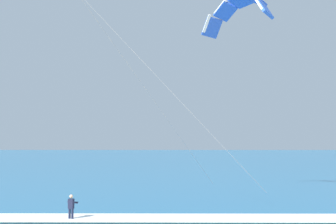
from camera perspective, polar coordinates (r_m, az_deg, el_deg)
The scene contains 5 objects.
sea at distance 84.11m, azimuth -5.11°, elevation -7.02°, with size 200.00×120.00×0.20m, color teal.
surf_foam at distance 26.32m, azimuth -17.84°, elevation -14.40°, with size 200.00×2.46×0.04m, color white.
surfboard at distance 25.51m, azimuth -13.94°, elevation -15.26°, with size 0.89×1.47×0.09m.
kitesurfer at distance 25.36m, azimuth -13.88°, elevation -13.24°, with size 0.64×0.63×1.69m.
kite_primary at distance 33.29m, azimuth 10.03°, elevation 14.43°, with size 13.90×9.92×15.47m.
Camera 1 is at (7.97, -9.09, 5.27)m, focal length 41.95 mm.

